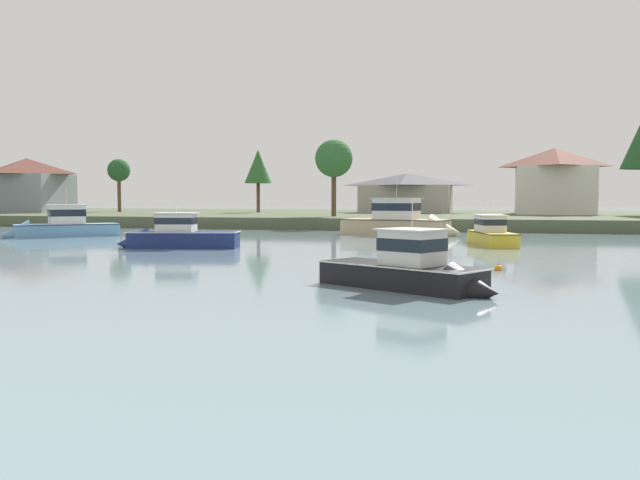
{
  "coord_description": "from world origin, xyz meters",
  "views": [
    {
      "loc": [
        11.16,
        -6.79,
        3.16
      ],
      "look_at": [
        2.69,
        26.37,
        1.01
      ],
      "focal_mm": 38.18,
      "sensor_mm": 36.0,
      "label": 1
    }
  ],
  "objects_px": {
    "cruiser_skyblue": "(56,230)",
    "cruiser_sand": "(406,227)",
    "cruiser_black": "(416,277)",
    "mooring_buoy_orange": "(498,269)",
    "cruiser_yellow": "(489,237)",
    "cruiser_navy": "(172,240)"
  },
  "relations": [
    {
      "from": "mooring_buoy_orange",
      "to": "cruiser_skyblue",
      "type": "bearing_deg",
      "value": 153.27
    },
    {
      "from": "cruiser_navy",
      "to": "mooring_buoy_orange",
      "type": "bearing_deg",
      "value": -23.51
    },
    {
      "from": "cruiser_skyblue",
      "to": "cruiser_sand",
      "type": "distance_m",
      "value": 28.42
    },
    {
      "from": "cruiser_black",
      "to": "mooring_buoy_orange",
      "type": "bearing_deg",
      "value": 68.9
    },
    {
      "from": "cruiser_skyblue",
      "to": "mooring_buoy_orange",
      "type": "distance_m",
      "value": 38.39
    },
    {
      "from": "cruiser_yellow",
      "to": "cruiser_navy",
      "type": "relative_size",
      "value": 0.9
    },
    {
      "from": "cruiser_sand",
      "to": "mooring_buoy_orange",
      "type": "distance_m",
      "value": 27.2
    },
    {
      "from": "cruiser_skyblue",
      "to": "cruiser_black",
      "type": "bearing_deg",
      "value": -37.8
    },
    {
      "from": "cruiser_yellow",
      "to": "cruiser_sand",
      "type": "relative_size",
      "value": 0.69
    },
    {
      "from": "cruiser_sand",
      "to": "mooring_buoy_orange",
      "type": "bearing_deg",
      "value": -74.42
    },
    {
      "from": "cruiser_navy",
      "to": "cruiser_yellow",
      "type": "bearing_deg",
      "value": 22.14
    },
    {
      "from": "cruiser_yellow",
      "to": "cruiser_navy",
      "type": "xyz_separation_m",
      "value": [
        -19.23,
        -7.83,
        -0.01
      ]
    },
    {
      "from": "cruiser_navy",
      "to": "mooring_buoy_orange",
      "type": "relative_size",
      "value": 20.28
    },
    {
      "from": "cruiser_black",
      "to": "mooring_buoy_orange",
      "type": "height_order",
      "value": "cruiser_black"
    },
    {
      "from": "cruiser_black",
      "to": "cruiser_sand",
      "type": "height_order",
      "value": "cruiser_sand"
    },
    {
      "from": "cruiser_navy",
      "to": "cruiser_sand",
      "type": "relative_size",
      "value": 0.77
    },
    {
      "from": "cruiser_yellow",
      "to": "mooring_buoy_orange",
      "type": "height_order",
      "value": "cruiser_yellow"
    },
    {
      "from": "cruiser_yellow",
      "to": "mooring_buoy_orange",
      "type": "relative_size",
      "value": 18.17
    },
    {
      "from": "cruiser_skyblue",
      "to": "cruiser_navy",
      "type": "height_order",
      "value": "cruiser_skyblue"
    },
    {
      "from": "cruiser_yellow",
      "to": "mooring_buoy_orange",
      "type": "xyz_separation_m",
      "value": [
        0.49,
        -16.41,
        -0.43
      ]
    },
    {
      "from": "cruiser_black",
      "to": "cruiser_sand",
      "type": "xyz_separation_m",
      "value": [
        -4.53,
        33.37,
        0.28
      ]
    },
    {
      "from": "cruiser_yellow",
      "to": "cruiser_skyblue",
      "type": "xyz_separation_m",
      "value": [
        -33.79,
        0.86,
        0.08
      ]
    }
  ]
}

